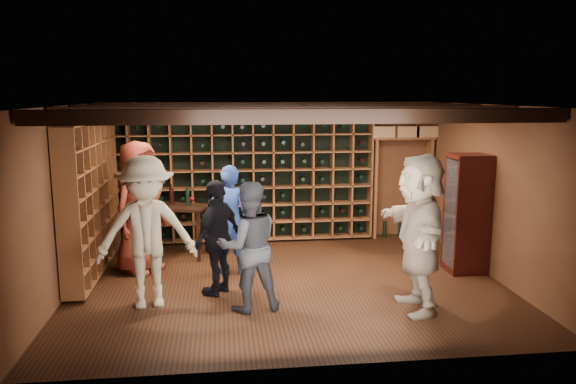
{
  "coord_description": "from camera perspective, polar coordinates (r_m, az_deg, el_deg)",
  "views": [
    {
      "loc": [
        -0.91,
        -7.6,
        2.68
      ],
      "look_at": [
        0.03,
        0.2,
        1.27
      ],
      "focal_mm": 35.0,
      "sensor_mm": 36.0,
      "label": 1
    }
  ],
  "objects": [
    {
      "name": "guest_khaki",
      "position": [
        7.21,
        -14.18,
        -4.0
      ],
      "size": [
        1.32,
        0.88,
        1.91
      ],
      "primitive_type": "imported",
      "rotation": [
        0.0,
        0.0,
        0.14
      ],
      "color": "#9C8B6B",
      "rests_on": "ground"
    },
    {
      "name": "crate_shelf",
      "position": [
        10.52,
        11.62,
        3.87
      ],
      "size": [
        1.2,
        0.32,
        2.07
      ],
      "color": "brown",
      "rests_on": "ground"
    },
    {
      "name": "guest_woman_black",
      "position": [
        7.53,
        -7.13,
        -4.6
      ],
      "size": [
        0.83,
        0.96,
        1.55
      ],
      "primitive_type": "imported",
      "rotation": [
        0.0,
        0.0,
        4.1
      ],
      "color": "black",
      "rests_on": "ground"
    },
    {
      "name": "display_cabinet",
      "position": [
        8.79,
        17.69,
        -2.32
      ],
      "size": [
        0.55,
        0.5,
        1.75
      ],
      "color": "#390E0B",
      "rests_on": "ground"
    },
    {
      "name": "tasting_table",
      "position": [
        9.39,
        -11.57,
        -1.92
      ],
      "size": [
        1.25,
        0.9,
        1.13
      ],
      "rotation": [
        0.0,
        0.0,
        -0.33
      ],
      "color": "black",
      "rests_on": "ground"
    },
    {
      "name": "wine_rack_back",
      "position": [
        10.05,
        -4.57,
        1.35
      ],
      "size": [
        4.65,
        0.3,
        2.2
      ],
      "color": "brown",
      "rests_on": "ground"
    },
    {
      "name": "man_grey_suit",
      "position": [
        6.93,
        -4.01,
        -5.55
      ],
      "size": [
        0.88,
        0.74,
        1.62
      ],
      "primitive_type": "imported",
      "rotation": [
        0.0,
        0.0,
        3.31
      ],
      "color": "black",
      "rests_on": "ground"
    },
    {
      "name": "room_shell",
      "position": [
        7.71,
        -0.06,
        8.21
      ],
      "size": [
        6.0,
        6.0,
        6.0
      ],
      "color": "brown",
      "rests_on": "ground"
    },
    {
      "name": "guest_beige",
      "position": [
        7.06,
        13.18,
        -4.07
      ],
      "size": [
        0.67,
        1.84,
        1.96
      ],
      "primitive_type": "imported",
      "rotation": [
        0.0,
        0.0,
        4.66
      ],
      "color": "tan",
      "rests_on": "ground"
    },
    {
      "name": "wine_rack_left",
      "position": [
        8.77,
        -19.37,
        -0.48
      ],
      "size": [
        0.3,
        2.65,
        2.2
      ],
      "color": "brown",
      "rests_on": "ground"
    },
    {
      "name": "man_blue_shirt",
      "position": [
        8.35,
        -5.89,
        -2.8
      ],
      "size": [
        0.68,
        0.55,
        1.63
      ],
      "primitive_type": "imported",
      "rotation": [
        0.0,
        0.0,
        2.85
      ],
      "color": "navy",
      "rests_on": "ground"
    },
    {
      "name": "guest_red_floral",
      "position": [
        8.62,
        -14.89,
        -1.52
      ],
      "size": [
        1.04,
        1.15,
        1.98
      ],
      "primitive_type": "imported",
      "rotation": [
        0.0,
        0.0,
        1.02
      ],
      "color": "maroon",
      "rests_on": "ground"
    },
    {
      "name": "ground",
      "position": [
        8.11,
        -0.01,
        -9.16
      ],
      "size": [
        6.0,
        6.0,
        0.0
      ],
      "primitive_type": "plane",
      "color": "#341A0E",
      "rests_on": "ground"
    }
  ]
}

